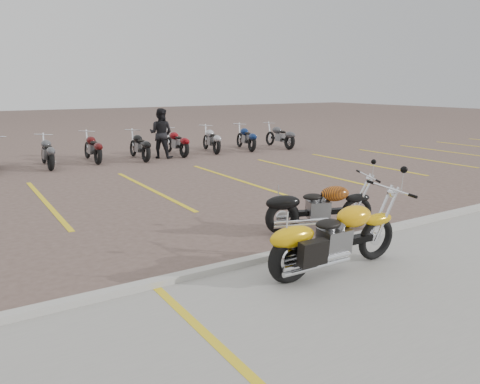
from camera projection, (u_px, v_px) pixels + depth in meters
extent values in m
plane|color=brown|center=(225.00, 226.00, 9.42)|extent=(100.00, 100.00, 0.00)
cube|color=#9E9B93|center=(410.00, 318.00, 5.70)|extent=(60.00, 5.00, 0.01)
cube|color=#ADAAA3|center=(285.00, 253.00, 7.75)|extent=(60.00, 0.18, 0.12)
cube|color=gold|center=(253.00, 379.00, 4.51)|extent=(0.12, 5.00, 0.00)
torus|color=black|center=(374.00, 240.00, 7.52)|extent=(0.71, 0.13, 0.71)
torus|color=black|center=(290.00, 260.00, 6.67)|extent=(0.76, 0.20, 0.76)
cube|color=black|center=(335.00, 245.00, 7.08)|extent=(1.43, 0.16, 0.11)
cube|color=slate|center=(332.00, 241.00, 7.03)|extent=(0.47, 0.34, 0.37)
ellipsoid|color=#ECA50C|center=(351.00, 217.00, 7.14)|extent=(0.64, 0.36, 0.33)
ellipsoid|color=black|center=(326.00, 225.00, 6.90)|extent=(0.43, 0.29, 0.13)
torus|color=black|center=(356.00, 213.00, 9.20)|extent=(0.64, 0.30, 0.64)
torus|color=black|center=(282.00, 218.00, 8.84)|extent=(0.70, 0.37, 0.68)
cube|color=black|center=(320.00, 213.00, 9.01)|extent=(1.25, 0.51, 0.10)
cube|color=slate|center=(317.00, 210.00, 8.98)|extent=(0.49, 0.41, 0.34)
ellipsoid|color=black|center=(334.00, 194.00, 8.99)|extent=(0.64, 0.48, 0.30)
ellipsoid|color=black|center=(312.00, 198.00, 8.89)|extent=(0.45, 0.36, 0.12)
imported|color=black|center=(161.00, 133.00, 18.02)|extent=(1.17, 1.17, 1.91)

